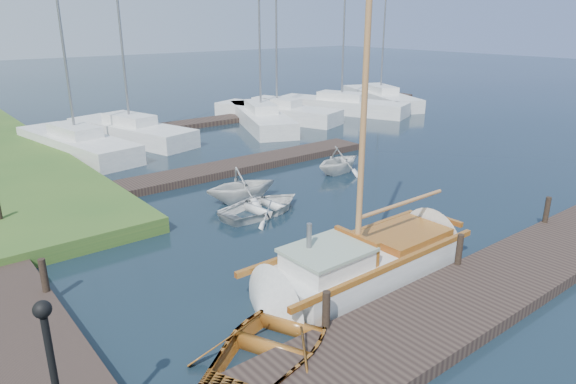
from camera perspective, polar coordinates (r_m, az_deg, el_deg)
ground at (r=15.89m, az=0.00°, el=-4.10°), size 160.00×160.00×0.00m
near_dock at (r=12.20m, az=18.19°, el=-11.85°), size 18.00×2.20×0.30m
far_dock at (r=21.96m, az=-6.47°, el=2.72°), size 14.00×1.60×0.30m
pontoon at (r=33.99m, az=-3.59°, el=8.51°), size 30.00×1.60×0.30m
mooring_post_1 at (r=10.44m, az=4.26°, el=-12.90°), size 0.16×0.16×0.80m
mooring_post_2 at (r=13.57m, az=18.50°, el=-6.06°), size 0.16×0.16×0.80m
mooring_post_3 at (r=17.31m, az=26.82°, el=-1.77°), size 0.16×0.16×0.80m
mooring_post_4 at (r=12.88m, az=-25.49°, el=-8.35°), size 0.16×0.16×0.80m
lamp_post at (r=7.85m, az=-24.85°, el=-16.44°), size 0.24×0.24×2.44m
sailboat at (r=13.07m, az=8.73°, el=-7.96°), size 7.17×2.06×9.83m
dinghy at (r=10.29m, az=-0.99°, el=-15.46°), size 4.49×3.97×0.77m
tender_b at (r=18.09m, az=-5.20°, el=1.01°), size 2.92×2.62×1.36m
tender_c at (r=17.04m, az=-2.85°, el=-1.34°), size 3.35×2.56×0.65m
tender_d at (r=21.51m, az=5.69°, el=3.73°), size 2.61×2.32×1.26m
marina_boat_0 at (r=26.52m, az=-22.46°, el=5.13°), size 3.54×8.56×11.28m
marina_boat_1 at (r=28.55m, az=-17.11°, el=6.61°), size 4.31×8.44×11.22m
marina_boat_3 at (r=31.27m, az=-3.03°, el=8.39°), size 5.43×9.04×10.75m
marina_boat_4 at (r=33.02m, az=-1.24°, el=8.96°), size 4.89×8.65×9.80m
marina_boat_5 at (r=35.83m, az=5.96°, el=9.66°), size 5.47×9.17×12.18m
marina_boat_7 at (r=40.03m, az=10.21°, el=10.41°), size 5.59×9.52×11.23m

